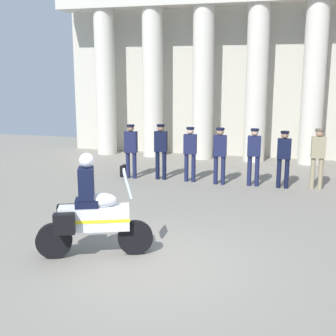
{
  "coord_description": "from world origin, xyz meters",
  "views": [
    {
      "loc": [
        2.22,
        -6.89,
        3.25
      ],
      "look_at": [
        -0.55,
        3.09,
        1.05
      ],
      "focal_mm": 47.81,
      "sensor_mm": 36.0,
      "label": 1
    }
  ],
  "objects_px": {
    "officer_in_row_6": "(318,154)",
    "motorcycle_with_rider": "(90,214)",
    "officer_in_row_0": "(131,147)",
    "officer_in_row_4": "(254,152)",
    "officer_in_row_5": "(284,155)",
    "briefcase_on_ground": "(123,171)",
    "officer_in_row_3": "(220,151)",
    "officer_in_row_1": "(161,147)",
    "officer_in_row_2": "(190,150)"
  },
  "relations": [
    {
      "from": "officer_in_row_5",
      "to": "officer_in_row_6",
      "type": "bearing_deg",
      "value": -175.22
    },
    {
      "from": "officer_in_row_1",
      "to": "officer_in_row_6",
      "type": "height_order",
      "value": "officer_in_row_6"
    },
    {
      "from": "officer_in_row_2",
      "to": "motorcycle_with_rider",
      "type": "relative_size",
      "value": 0.84
    },
    {
      "from": "officer_in_row_5",
      "to": "officer_in_row_6",
      "type": "height_order",
      "value": "officer_in_row_6"
    },
    {
      "from": "officer_in_row_5",
      "to": "motorcycle_with_rider",
      "type": "bearing_deg",
      "value": 58.99
    },
    {
      "from": "officer_in_row_1",
      "to": "officer_in_row_3",
      "type": "bearing_deg",
      "value": 172.52
    },
    {
      "from": "officer_in_row_5",
      "to": "officer_in_row_4",
      "type": "bearing_deg",
      "value": -4.31
    },
    {
      "from": "officer_in_row_5",
      "to": "briefcase_on_ground",
      "type": "bearing_deg",
      "value": -4.99
    },
    {
      "from": "officer_in_row_3",
      "to": "motorcycle_with_rider",
      "type": "height_order",
      "value": "motorcycle_with_rider"
    },
    {
      "from": "officer_in_row_1",
      "to": "officer_in_row_3",
      "type": "distance_m",
      "value": 1.86
    },
    {
      "from": "officer_in_row_6",
      "to": "officer_in_row_1",
      "type": "bearing_deg",
      "value": -2.59
    },
    {
      "from": "officer_in_row_2",
      "to": "briefcase_on_ground",
      "type": "relative_size",
      "value": 4.63
    },
    {
      "from": "motorcycle_with_rider",
      "to": "briefcase_on_ground",
      "type": "bearing_deg",
      "value": 84.09
    },
    {
      "from": "officer_in_row_2",
      "to": "officer_in_row_4",
      "type": "bearing_deg",
      "value": 175.71
    },
    {
      "from": "officer_in_row_0",
      "to": "officer_in_row_5",
      "type": "xyz_separation_m",
      "value": [
        4.62,
        0.0,
        -0.02
      ]
    },
    {
      "from": "officer_in_row_4",
      "to": "officer_in_row_0",
      "type": "bearing_deg",
      "value": -2.6
    },
    {
      "from": "officer_in_row_0",
      "to": "officer_in_row_4",
      "type": "relative_size",
      "value": 1.0
    },
    {
      "from": "officer_in_row_3",
      "to": "officer_in_row_4",
      "type": "height_order",
      "value": "officer_in_row_4"
    },
    {
      "from": "officer_in_row_2",
      "to": "officer_in_row_4",
      "type": "relative_size",
      "value": 0.99
    },
    {
      "from": "officer_in_row_3",
      "to": "officer_in_row_6",
      "type": "bearing_deg",
      "value": -179.3
    },
    {
      "from": "officer_in_row_2",
      "to": "officer_in_row_5",
      "type": "distance_m",
      "value": 2.75
    },
    {
      "from": "officer_in_row_6",
      "to": "motorcycle_with_rider",
      "type": "height_order",
      "value": "motorcycle_with_rider"
    },
    {
      "from": "briefcase_on_ground",
      "to": "officer_in_row_6",
      "type": "bearing_deg",
      "value": -0.53
    },
    {
      "from": "officer_in_row_1",
      "to": "officer_in_row_2",
      "type": "distance_m",
      "value": 0.93
    },
    {
      "from": "officer_in_row_0",
      "to": "officer_in_row_4",
      "type": "distance_m",
      "value": 3.78
    },
    {
      "from": "officer_in_row_5",
      "to": "briefcase_on_ground",
      "type": "distance_m",
      "value": 5.04
    },
    {
      "from": "officer_in_row_0",
      "to": "officer_in_row_5",
      "type": "distance_m",
      "value": 4.62
    },
    {
      "from": "officer_in_row_5",
      "to": "briefcase_on_ground",
      "type": "relative_size",
      "value": 4.59
    },
    {
      "from": "officer_in_row_0",
      "to": "officer_in_row_1",
      "type": "relative_size",
      "value": 0.99
    },
    {
      "from": "officer_in_row_0",
      "to": "officer_in_row_2",
      "type": "xyz_separation_m",
      "value": [
        1.88,
        0.07,
        -0.01
      ]
    },
    {
      "from": "officer_in_row_3",
      "to": "motorcycle_with_rider",
      "type": "distance_m",
      "value": 6.1
    },
    {
      "from": "officer_in_row_1",
      "to": "officer_in_row_5",
      "type": "height_order",
      "value": "officer_in_row_1"
    },
    {
      "from": "officer_in_row_6",
      "to": "officer_in_row_0",
      "type": "bearing_deg",
      "value": -1.62
    },
    {
      "from": "officer_in_row_3",
      "to": "officer_in_row_5",
      "type": "distance_m",
      "value": 1.83
    },
    {
      "from": "officer_in_row_0",
      "to": "officer_in_row_1",
      "type": "bearing_deg",
      "value": -176.85
    },
    {
      "from": "officer_in_row_4",
      "to": "briefcase_on_ground",
      "type": "xyz_separation_m",
      "value": [
        -4.13,
        0.16,
        -0.82
      ]
    },
    {
      "from": "briefcase_on_ground",
      "to": "officer_in_row_4",
      "type": "bearing_deg",
      "value": -2.21
    },
    {
      "from": "officer_in_row_0",
      "to": "officer_in_row_4",
      "type": "xyz_separation_m",
      "value": [
        3.78,
        0.02,
        0.0
      ]
    },
    {
      "from": "officer_in_row_0",
      "to": "officer_in_row_1",
      "type": "distance_m",
      "value": 0.95
    },
    {
      "from": "officer_in_row_2",
      "to": "officer_in_row_3",
      "type": "distance_m",
      "value": 0.93
    },
    {
      "from": "officer_in_row_5",
      "to": "briefcase_on_ground",
      "type": "xyz_separation_m",
      "value": [
        -4.97,
        0.18,
        -0.8
      ]
    },
    {
      "from": "officer_in_row_1",
      "to": "officer_in_row_4",
      "type": "bearing_deg",
      "value": 175.49
    },
    {
      "from": "motorcycle_with_rider",
      "to": "officer_in_row_5",
      "type": "bearing_deg",
      "value": 39.95
    },
    {
      "from": "officer_in_row_4",
      "to": "officer_in_row_5",
      "type": "distance_m",
      "value": 0.84
    },
    {
      "from": "officer_in_row_6",
      "to": "motorcycle_with_rider",
      "type": "bearing_deg",
      "value": 53.07
    },
    {
      "from": "officer_in_row_3",
      "to": "officer_in_row_6",
      "type": "height_order",
      "value": "officer_in_row_6"
    },
    {
      "from": "officer_in_row_3",
      "to": "briefcase_on_ground",
      "type": "height_order",
      "value": "officer_in_row_3"
    },
    {
      "from": "officer_in_row_4",
      "to": "motorcycle_with_rider",
      "type": "relative_size",
      "value": 0.85
    },
    {
      "from": "motorcycle_with_rider",
      "to": "officer_in_row_0",
      "type": "bearing_deg",
      "value": 81.43
    },
    {
      "from": "officer_in_row_6",
      "to": "briefcase_on_ground",
      "type": "distance_m",
      "value": 5.96
    }
  ]
}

